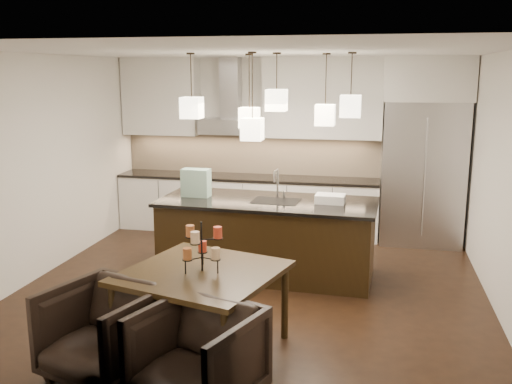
% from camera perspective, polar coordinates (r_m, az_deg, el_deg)
% --- Properties ---
extents(floor, '(5.50, 5.50, 0.02)m').
position_cam_1_polar(floor, '(7.04, -0.34, -9.61)').
color(floor, black).
rests_on(floor, ground).
extents(ceiling, '(5.50, 5.50, 0.02)m').
position_cam_1_polar(ceiling, '(6.55, -0.37, 13.99)').
color(ceiling, white).
rests_on(ceiling, wall_back).
extents(wall_back, '(5.50, 0.02, 2.80)m').
position_cam_1_polar(wall_back, '(9.34, 3.28, 4.69)').
color(wall_back, silver).
rests_on(wall_back, ground).
extents(wall_front, '(5.50, 0.02, 2.80)m').
position_cam_1_polar(wall_front, '(4.07, -8.73, -5.01)').
color(wall_front, silver).
rests_on(wall_front, ground).
extents(wall_left, '(0.02, 5.50, 2.80)m').
position_cam_1_polar(wall_left, '(7.72, -20.82, 2.40)').
color(wall_left, silver).
rests_on(wall_left, ground).
extents(wall_right, '(0.02, 5.50, 2.80)m').
position_cam_1_polar(wall_right, '(6.64, 23.59, 0.73)').
color(wall_right, silver).
rests_on(wall_right, ground).
extents(refrigerator, '(1.20, 0.72, 2.15)m').
position_cam_1_polar(refrigerator, '(8.93, 16.31, 1.79)').
color(refrigerator, '#B7B7BA').
rests_on(refrigerator, floor).
extents(fridge_panel, '(1.26, 0.72, 0.65)m').
position_cam_1_polar(fridge_panel, '(8.80, 16.85, 10.79)').
color(fridge_panel, silver).
rests_on(fridge_panel, refrigerator).
extents(lower_cabinets, '(4.21, 0.62, 0.88)m').
position_cam_1_polar(lower_cabinets, '(9.30, -0.91, -1.33)').
color(lower_cabinets, silver).
rests_on(lower_cabinets, floor).
extents(countertop, '(4.21, 0.66, 0.04)m').
position_cam_1_polar(countertop, '(9.21, -0.92, 1.46)').
color(countertop, black).
rests_on(countertop, lower_cabinets).
extents(backsplash, '(4.21, 0.02, 0.63)m').
position_cam_1_polar(backsplash, '(9.44, -0.52, 3.78)').
color(backsplash, '#C5B092').
rests_on(backsplash, countertop).
extents(upper_cab_left, '(1.25, 0.35, 1.25)m').
position_cam_1_polar(upper_cab_left, '(9.63, -9.47, 9.40)').
color(upper_cab_left, silver).
rests_on(upper_cab_left, wall_back).
extents(upper_cab_right, '(1.85, 0.35, 1.25)m').
position_cam_1_polar(upper_cab_right, '(9.01, 6.67, 9.32)').
color(upper_cab_right, silver).
rests_on(upper_cab_right, wall_back).
extents(hood_canopy, '(0.90, 0.52, 0.24)m').
position_cam_1_polar(hood_canopy, '(9.21, -2.70, 6.60)').
color(hood_canopy, '#B7B7BA').
rests_on(hood_canopy, wall_back).
extents(hood_chimney, '(0.30, 0.28, 0.96)m').
position_cam_1_polar(hood_chimney, '(9.28, -2.56, 10.36)').
color(hood_chimney, '#B7B7BA').
rests_on(hood_chimney, hood_canopy).
extents(fruit_bowl, '(0.32, 0.32, 0.06)m').
position_cam_1_polar(fruit_bowl, '(9.36, -5.86, 1.90)').
color(fruit_bowl, silver).
rests_on(fruit_bowl, countertop).
extents(island_body, '(2.70, 1.18, 0.94)m').
position_cam_1_polar(island_body, '(7.35, 1.14, -4.72)').
color(island_body, black).
rests_on(island_body, floor).
extents(island_top, '(2.79, 1.27, 0.04)m').
position_cam_1_polar(island_top, '(7.23, 1.15, -1.00)').
color(island_top, black).
rests_on(island_top, island_body).
extents(faucet, '(0.12, 0.26, 0.40)m').
position_cam_1_polar(faucet, '(7.26, 2.17, 0.86)').
color(faucet, silver).
rests_on(faucet, island_top).
extents(tote_bag, '(0.37, 0.21, 0.36)m').
position_cam_1_polar(tote_bag, '(7.46, -6.01, 0.93)').
color(tote_bag, '#1C6048').
rests_on(tote_bag, island_top).
extents(food_container, '(0.37, 0.27, 0.11)m').
position_cam_1_polar(food_container, '(7.12, 7.44, -0.67)').
color(food_container, silver).
rests_on(food_container, island_top).
extents(dining_table, '(1.61, 1.61, 0.79)m').
position_cam_1_polar(dining_table, '(5.45, -5.32, -11.72)').
color(dining_table, black).
rests_on(dining_table, floor).
extents(candelabra, '(0.46, 0.46, 0.46)m').
position_cam_1_polar(candelabra, '(5.23, -5.45, -5.44)').
color(candelabra, black).
rests_on(candelabra, dining_table).
extents(candle_a, '(0.10, 0.10, 0.10)m').
position_cam_1_polar(candle_a, '(5.17, -4.06, -6.14)').
color(candle_a, '#E3B98B').
rests_on(candle_a, candelabra).
extents(candle_b, '(0.10, 0.10, 0.10)m').
position_cam_1_polar(candle_b, '(5.39, -5.38, -5.42)').
color(candle_b, red).
rests_on(candle_b, candelabra).
extents(candle_c, '(0.10, 0.10, 0.10)m').
position_cam_1_polar(candle_c, '(5.19, -6.88, -6.15)').
color(candle_c, '#A75B2D').
rests_on(candle_c, candelabra).
extents(candle_d, '(0.10, 0.10, 0.10)m').
position_cam_1_polar(candle_d, '(5.22, -3.85, -4.05)').
color(candle_d, red).
rests_on(candle_d, candelabra).
extents(candle_e, '(0.10, 0.10, 0.10)m').
position_cam_1_polar(candle_e, '(5.29, -6.60, -3.88)').
color(candle_e, '#A75B2D').
rests_on(candle_e, candelabra).
extents(candle_f, '(0.10, 0.10, 0.10)m').
position_cam_1_polar(candle_f, '(5.08, -6.11, -4.54)').
color(candle_f, '#E3B98B').
rests_on(candle_f, candelabra).
extents(armchair_left, '(1.10, 1.11, 0.81)m').
position_cam_1_polar(armchair_left, '(5.17, -15.00, -13.38)').
color(armchair_left, black).
rests_on(armchair_left, floor).
extents(armchair_right, '(1.10, 1.12, 0.80)m').
position_cam_1_polar(armchair_right, '(4.64, -5.91, -16.16)').
color(armchair_right, black).
rests_on(armchair_right, floor).
extents(pendant_a, '(0.24, 0.24, 0.26)m').
position_cam_1_polar(pendant_a, '(7.11, -6.44, 8.37)').
color(pendant_a, '#F8EDC9').
rests_on(pendant_a, ceiling).
extents(pendant_b, '(0.24, 0.24, 0.26)m').
position_cam_1_polar(pendant_b, '(7.46, -0.67, 7.45)').
color(pendant_b, '#F8EDC9').
rests_on(pendant_b, ceiling).
extents(pendant_c, '(0.24, 0.24, 0.26)m').
position_cam_1_polar(pendant_c, '(6.97, 2.06, 9.16)').
color(pendant_c, '#F8EDC9').
rests_on(pendant_c, ceiling).
extents(pendant_d, '(0.24, 0.24, 0.26)m').
position_cam_1_polar(pendant_d, '(7.23, 6.92, 7.65)').
color(pendant_d, '#F8EDC9').
rests_on(pendant_d, ceiling).
extents(pendant_e, '(0.24, 0.24, 0.26)m').
position_cam_1_polar(pendant_e, '(6.88, 9.43, 8.46)').
color(pendant_e, '#F8EDC9').
rests_on(pendant_e, ceiling).
extents(pendant_f, '(0.24, 0.24, 0.26)m').
position_cam_1_polar(pendant_f, '(6.71, -0.37, 6.31)').
color(pendant_f, '#F8EDC9').
rests_on(pendant_f, ceiling).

